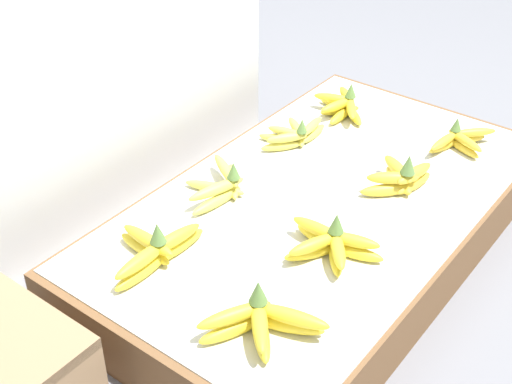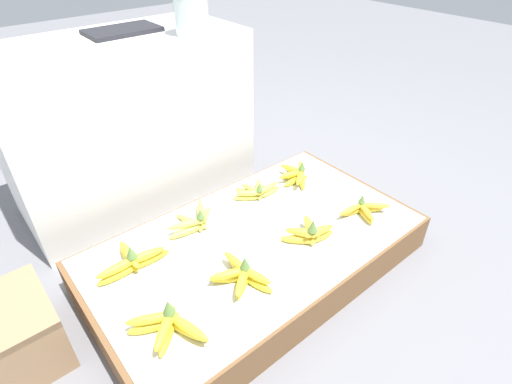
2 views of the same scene
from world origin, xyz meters
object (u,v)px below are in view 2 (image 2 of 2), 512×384
banana_bunch_middle_left (131,261)px  banana_bunch_middle_midright (257,191)px  glass_jar (191,11)px  banana_bunch_front_midright (310,233)px  banana_bunch_middle_right (297,174)px  banana_bunch_front_right (363,209)px  banana_bunch_front_left (169,326)px  wooden_crate (4,340)px  foam_tray_white (30,43)px  banana_bunch_middle_midleft (195,221)px  banana_bunch_front_midleft (241,275)px

banana_bunch_middle_left → banana_bunch_middle_midright: banana_bunch_middle_left is taller
glass_jar → banana_bunch_front_midright: bearing=-91.0°
banana_bunch_middle_right → glass_jar: 0.81m
banana_bunch_front_right → banana_bunch_middle_left: (-0.85, 0.32, 0.01)m
banana_bunch_front_left → wooden_crate: bearing=139.7°
glass_jar → foam_tray_white: 0.61m
wooden_crate → banana_bunch_middle_left: bearing=-2.2°
banana_bunch_front_midright → banana_bunch_middle_midleft: banana_bunch_front_midright is taller
banana_bunch_front_midright → banana_bunch_middle_midright: 0.34m
banana_bunch_middle_right → wooden_crate: bearing=-179.2°
banana_bunch_front_midright → banana_bunch_front_right: size_ratio=0.93×
banana_bunch_middle_right → glass_jar: glass_jar is taller
banana_bunch_front_left → banana_bunch_middle_midright: banana_bunch_front_left is taller
banana_bunch_middle_left → foam_tray_white: size_ratio=1.16×
wooden_crate → foam_tray_white: 1.03m
banana_bunch_front_midright → banana_bunch_front_right: (0.28, -0.03, -0.01)m
banana_bunch_front_midright → banana_bunch_middle_right: 0.41m
banana_bunch_middle_left → banana_bunch_middle_midright: bearing=5.0°
wooden_crate → foam_tray_white: (0.45, 0.66, 0.65)m
banana_bunch_front_right → banana_bunch_front_left: bearing=179.4°
banana_bunch_middle_right → glass_jar: size_ratio=1.09×
wooden_crate → banana_bunch_front_midright: 1.04m
banana_bunch_front_left → banana_bunch_middle_midright: bearing=29.9°
banana_bunch_front_midleft → banana_bunch_middle_left: (-0.25, 0.29, 0.00)m
banana_bunch_front_left → banana_bunch_front_midright: (0.60, 0.02, 0.00)m
banana_bunch_middle_midright → wooden_crate: bearing=-177.9°
banana_bunch_front_midleft → glass_jar: (0.33, 0.72, 0.65)m
banana_bunch_middle_right → banana_bunch_middle_midright: bearing=174.7°
banana_bunch_middle_right → banana_bunch_front_midright: bearing=-128.0°
wooden_crate → glass_jar: size_ratio=1.71×
wooden_crate → foam_tray_white: foam_tray_white is taller
banana_bunch_front_right → banana_bunch_middle_midright: banana_bunch_middle_midright is taller
banana_bunch_middle_midright → banana_bunch_middle_right: banana_bunch_middle_right is taller
banana_bunch_middle_midleft → banana_bunch_front_midleft: bearing=-96.4°
banana_bunch_front_midleft → banana_bunch_middle_left: size_ratio=0.84×
banana_bunch_front_right → banana_bunch_middle_midleft: size_ratio=0.87×
banana_bunch_front_left → banana_bunch_middle_midright: 0.73m
banana_bunch_front_right → banana_bunch_middle_midleft: banana_bunch_middle_midleft is taller
banana_bunch_middle_left → banana_bunch_middle_midright: size_ratio=1.20×
banana_bunch_middle_midleft → banana_bunch_middle_right: size_ratio=1.24×
banana_bunch_front_right → foam_tray_white: size_ratio=0.90×
banana_bunch_middle_left → banana_bunch_middle_right: bearing=2.2°
banana_bunch_front_right → banana_bunch_middle_midright: bearing=123.5°
banana_bunch_middle_left → foam_tray_white: (0.03, 0.68, 0.57)m
banana_bunch_front_left → glass_jar: 1.17m
banana_bunch_front_midright → banana_bunch_front_right: bearing=-6.3°
banana_bunch_middle_right → glass_jar: bearing=120.6°
banana_bunch_front_midright → banana_bunch_middle_left: 0.64m
wooden_crate → banana_bunch_middle_right: size_ratio=1.56×
banana_bunch_front_left → banana_bunch_front_right: size_ratio=1.04×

